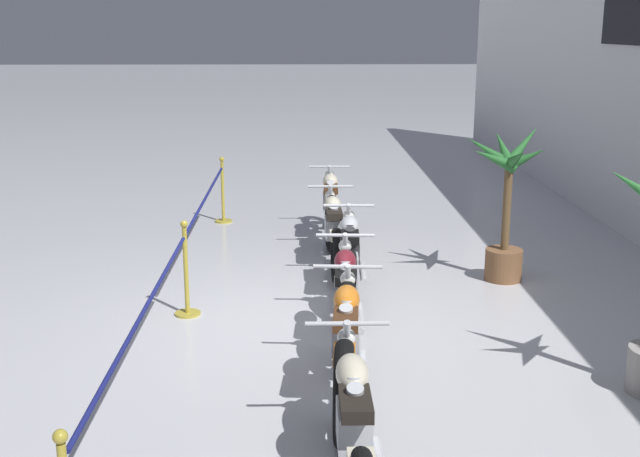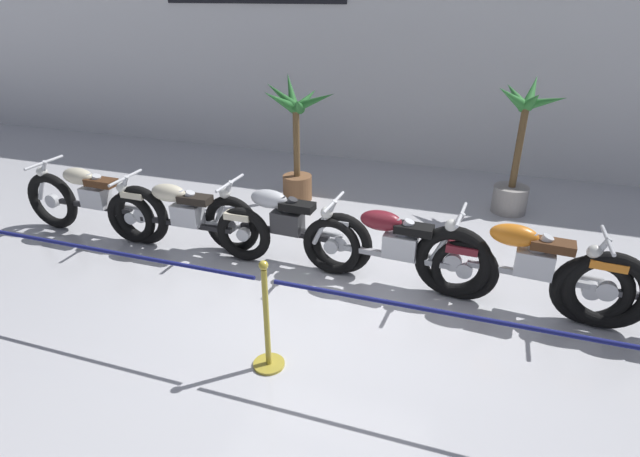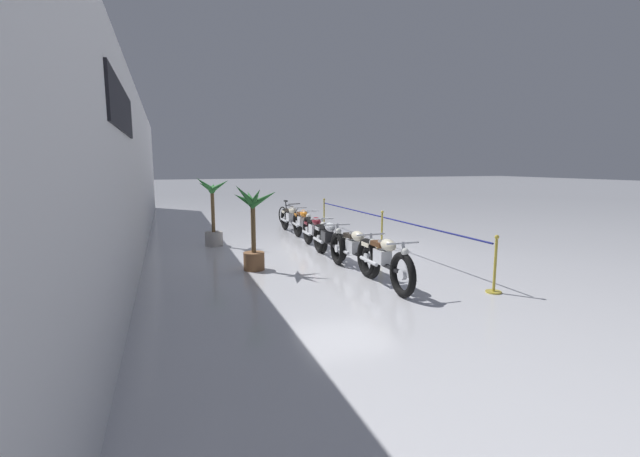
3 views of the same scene
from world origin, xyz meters
name	(u,v)px [view 2 (image 2 of 3)]	position (x,y,z in m)	size (l,w,h in m)	color
ground_plane	(322,303)	(0.00, 0.00, 0.00)	(120.00, 120.00, 0.00)	silver
back_wall	(413,47)	(-0.01, 5.12, 2.10)	(28.00, 0.29, 4.20)	white
motorcycle_cream_0	(94,202)	(-3.37, 0.61, 0.48)	(2.26, 0.62, 0.98)	black
motorcycle_cream_1	(184,218)	(-2.00, 0.60, 0.45)	(2.29, 0.62, 0.92)	black
motorcycle_silver_2	(283,226)	(-0.72, 0.73, 0.47)	(2.18, 0.62, 0.95)	black
motorcycle_maroon_3	(395,248)	(0.64, 0.60, 0.47)	(2.18, 0.62, 0.93)	black
motorcycle_orange_4	(527,269)	(1.98, 0.53, 0.49)	(2.27, 0.62, 0.99)	black
potted_palm_left_of_row	(517,158)	(1.88, 3.19, 0.83)	(1.00, 0.92, 2.00)	gray
potted_palm_right_of_row	(296,142)	(-1.29, 2.66, 0.93)	(1.09, 0.97, 1.95)	brown
stanchion_far_left	(140,272)	(-1.36, -1.07, 0.72)	(8.87, 0.28, 1.05)	gold
stanchion_mid_left	(267,332)	(-0.14, -1.07, 0.36)	(0.28, 0.28, 1.05)	gold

